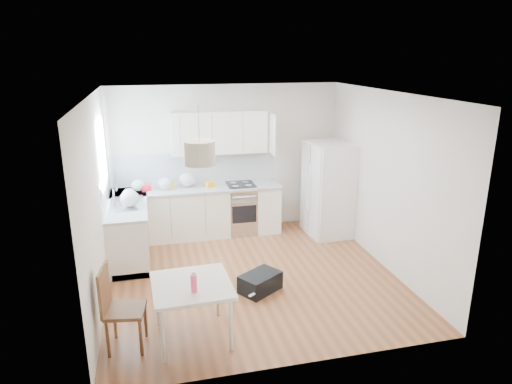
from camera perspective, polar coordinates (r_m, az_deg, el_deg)
floor at (r=7.00m, az=-0.44°, el=-10.46°), size 4.20×4.20×0.00m
ceiling at (r=6.23m, az=-0.49°, el=12.15°), size 4.20×4.20×0.00m
wall_back at (r=8.48m, az=-3.70°, el=4.18°), size 4.20×0.00×4.20m
wall_left at (r=6.37m, az=-19.19°, el=-1.11°), size 0.00×4.20×4.20m
wall_right at (r=7.24m, az=15.95°, el=1.30°), size 0.00×4.20×4.20m
window_glassblock at (r=7.38m, az=-18.65°, el=4.56°), size 0.02×1.00×1.00m
cabinets_back at (r=8.37m, az=-7.28°, el=-2.60°), size 3.00×0.60×0.88m
cabinets_left at (r=7.77m, az=-15.60°, el=-4.66°), size 0.60×1.80×0.88m
counter_back at (r=8.22m, az=-7.39°, el=0.42°), size 3.02×0.64×0.04m
counter_left at (r=7.62m, az=-15.87°, el=-1.45°), size 0.64×1.82×0.04m
backsplash_back at (r=8.43m, az=-7.70°, el=3.00°), size 3.00×0.01×0.58m
backsplash_left at (r=7.55m, az=-18.28°, el=0.64°), size 0.01×1.80×0.58m
upper_cabinets at (r=8.20m, az=-4.61°, el=7.45°), size 1.70×0.32×0.75m
range_oven at (r=8.48m, az=-1.90°, el=-2.19°), size 0.50×0.61×0.88m
sink at (r=7.57m, az=-15.89°, el=-1.46°), size 0.50×0.80×0.16m
refrigerator at (r=8.38m, az=9.13°, el=0.34°), size 0.87×0.90×1.71m
dining_table at (r=5.40m, az=-8.04°, el=-11.98°), size 0.92×0.92×0.70m
dining_chair at (r=5.45m, az=-16.02°, el=-13.77°), size 0.48×0.48×1.00m
drink_bottle at (r=5.13m, az=-7.78°, el=-11.07°), size 0.08×0.08×0.25m
gym_bag at (r=6.55m, az=0.53°, el=-11.23°), size 0.67×0.62×0.26m
pendant_lamp at (r=5.03m, az=-7.02°, el=4.87°), size 0.43×0.43×0.26m
grocery_bag_a at (r=8.17m, az=-14.54°, el=0.79°), size 0.23×0.19×0.21m
grocery_bag_b at (r=8.15m, az=-11.26°, el=1.02°), size 0.24×0.21×0.22m
grocery_bag_c at (r=8.26m, az=-8.59°, el=1.52°), size 0.29×0.25×0.26m
grocery_bag_d at (r=7.74m, az=-15.60°, el=-0.26°), size 0.21×0.18×0.19m
grocery_bag_e at (r=7.36m, az=-15.51°, el=-0.81°), size 0.29×0.25×0.27m
snack_orange at (r=8.22m, az=-5.76°, el=0.98°), size 0.17×0.14×0.10m
snack_yellow at (r=8.19m, az=-10.77°, el=0.76°), size 0.18×0.12×0.12m
snack_red at (r=8.18m, az=-13.64°, el=0.53°), size 0.19×0.15×0.11m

